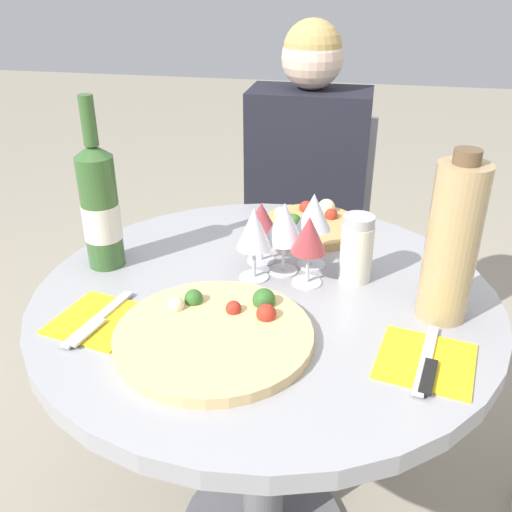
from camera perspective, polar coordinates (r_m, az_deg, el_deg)
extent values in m
cylinder|color=slate|center=(1.34, 0.80, -16.77)|extent=(0.10, 0.10, 0.64)
cylinder|color=#9E9EA3|center=(1.13, 0.91, -4.30)|extent=(0.90, 0.90, 0.04)
cylinder|color=#ADADB2|center=(2.09, 4.20, -10.29)|extent=(0.36, 0.36, 0.01)
cylinder|color=#ADADB2|center=(1.97, 4.39, -5.75)|extent=(0.06, 0.06, 0.41)
cube|color=#ADADB2|center=(1.86, 4.63, -0.11)|extent=(0.40, 0.40, 0.03)
cube|color=#ADADB2|center=(1.94, 5.57, 8.08)|extent=(0.40, 0.02, 0.40)
cube|color=black|center=(1.83, 3.76, -8.03)|extent=(0.30, 0.32, 0.44)
cube|color=black|center=(1.75, 4.97, 7.89)|extent=(0.35, 0.20, 0.52)
sphere|color=beige|center=(1.67, 5.47, 19.15)|extent=(0.17, 0.17, 0.17)
sphere|color=tan|center=(1.66, 5.51, 19.88)|extent=(0.16, 0.16, 0.16)
cylinder|color=#E5C17F|center=(0.98, -4.25, -7.96)|extent=(0.34, 0.34, 0.02)
sphere|color=#336B28|center=(1.04, 0.80, -4.39)|extent=(0.04, 0.04, 0.04)
sphere|color=#336B28|center=(1.05, -6.25, -4.24)|extent=(0.03, 0.03, 0.03)
sphere|color=beige|center=(1.04, -8.01, -4.86)|extent=(0.03, 0.03, 0.03)
sphere|color=#B22D1E|center=(1.02, -2.26, -5.26)|extent=(0.03, 0.03, 0.03)
sphere|color=#B22D1E|center=(1.00, 1.04, -5.78)|extent=(0.04, 0.04, 0.04)
cylinder|color=tan|center=(1.37, 5.54, 2.95)|extent=(0.24, 0.24, 0.02)
sphere|color=beige|center=(1.39, 2.48, 4.22)|extent=(0.03, 0.03, 0.03)
sphere|color=#B22D1E|center=(1.43, 5.03, 4.84)|extent=(0.03, 0.03, 0.03)
sphere|color=beige|center=(1.43, 7.07, 4.83)|extent=(0.04, 0.04, 0.04)
sphere|color=#B22D1E|center=(1.40, 7.53, 4.06)|extent=(0.03, 0.03, 0.03)
sphere|color=beige|center=(1.32, 2.64, 2.72)|extent=(0.03, 0.03, 0.03)
sphere|color=#B22D1E|center=(1.32, 5.05, 2.86)|extent=(0.04, 0.04, 0.04)
sphere|color=#336B28|center=(1.36, 3.83, 3.56)|extent=(0.03, 0.03, 0.03)
cylinder|color=#38602D|center=(1.21, -15.25, 4.20)|extent=(0.08, 0.08, 0.24)
cone|color=#38602D|center=(1.16, -16.05, 10.14)|extent=(0.08, 0.08, 0.03)
cylinder|color=#38602D|center=(1.15, -16.42, 12.87)|extent=(0.03, 0.03, 0.10)
cylinder|color=silver|center=(1.22, -15.14, 3.38)|extent=(0.08, 0.08, 0.08)
cylinder|color=tan|center=(1.03, 19.01, 1.12)|extent=(0.09, 0.09, 0.29)
cylinder|color=brown|center=(0.98, 20.40, 9.30)|extent=(0.05, 0.05, 0.02)
cylinder|color=silver|center=(1.15, 9.99, 0.31)|extent=(0.07, 0.07, 0.12)
cylinder|color=#B2B2B7|center=(1.12, 10.27, 3.45)|extent=(0.06, 0.06, 0.02)
cylinder|color=silver|center=(1.16, -0.19, -2.10)|extent=(0.06, 0.06, 0.00)
cylinder|color=silver|center=(1.15, -0.20, -0.59)|extent=(0.01, 0.01, 0.07)
cone|color=silver|center=(1.11, -0.20, 2.82)|extent=(0.07, 0.07, 0.08)
cylinder|color=silver|center=(1.15, 5.10, -2.61)|extent=(0.06, 0.06, 0.00)
cylinder|color=silver|center=(1.13, 5.17, -1.06)|extent=(0.01, 0.01, 0.07)
cone|color=#9E383D|center=(1.10, 5.32, 2.18)|extent=(0.07, 0.07, 0.07)
cylinder|color=silver|center=(1.22, 5.52, -0.86)|extent=(0.06, 0.06, 0.00)
cylinder|color=silver|center=(1.20, 5.61, 0.94)|extent=(0.01, 0.01, 0.08)
cone|color=silver|center=(1.16, 5.79, 4.45)|extent=(0.07, 0.07, 0.08)
cylinder|color=silver|center=(1.19, 2.73, -1.46)|extent=(0.06, 0.06, 0.00)
cylinder|color=silver|center=(1.17, 2.76, 0.04)|extent=(0.01, 0.01, 0.07)
cone|color=silver|center=(1.14, 2.85, 3.40)|extent=(0.08, 0.08, 0.08)
cylinder|color=silver|center=(1.23, 0.51, -0.39)|extent=(0.06, 0.06, 0.00)
cylinder|color=silver|center=(1.21, 0.52, 1.08)|extent=(0.01, 0.01, 0.07)
cone|color=#9E383D|center=(1.19, 0.53, 3.92)|extent=(0.07, 0.07, 0.06)
cube|color=yellow|center=(1.07, -15.39, -6.17)|extent=(0.18, 0.18, 0.00)
cube|color=silver|center=(1.07, -15.42, -5.97)|extent=(0.05, 0.19, 0.00)
cube|color=silver|center=(1.03, -16.56, -7.26)|extent=(0.04, 0.09, 0.00)
cube|color=yellow|center=(0.97, 16.62, -10.01)|extent=(0.18, 0.18, 0.00)
cube|color=silver|center=(0.97, 16.65, -9.80)|extent=(0.05, 0.19, 0.00)
cube|color=black|center=(0.93, 16.85, -11.43)|extent=(0.04, 0.09, 0.00)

